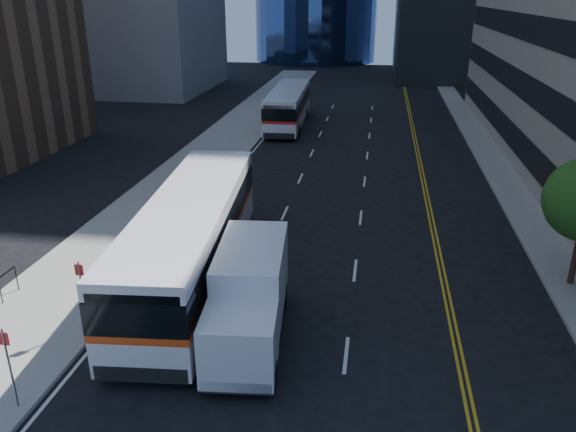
% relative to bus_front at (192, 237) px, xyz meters
% --- Properties ---
extents(ground, '(160.00, 160.00, 0.00)m').
position_rel_bus_front_xyz_m(ground, '(5.87, -6.06, -1.94)').
color(ground, black).
rests_on(ground, ground).
extents(sidewalk_west, '(5.00, 90.00, 0.15)m').
position_rel_bus_front_xyz_m(sidewalk_west, '(-4.63, 18.94, -1.86)').
color(sidewalk_west, gray).
rests_on(sidewalk_west, ground).
extents(sidewalk_east, '(2.00, 90.00, 0.15)m').
position_rel_bus_front_xyz_m(sidewalk_east, '(14.87, 18.94, -1.86)').
color(sidewalk_east, gray).
rests_on(sidewalk_east, ground).
extents(bus_front, '(4.22, 13.98, 3.55)m').
position_rel_bus_front_xyz_m(bus_front, '(0.00, 0.00, 0.00)').
color(bus_front, white).
rests_on(bus_front, ground).
extents(bus_rear, '(3.13, 12.33, 3.16)m').
position_rel_bus_front_xyz_m(bus_rear, '(-0.73, 28.52, -0.22)').
color(bus_rear, white).
rests_on(bus_rear, ground).
extents(box_truck, '(2.77, 6.51, 3.03)m').
position_rel_bus_front_xyz_m(box_truck, '(3.10, -3.57, -0.34)').
color(box_truck, white).
rests_on(box_truck, ground).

